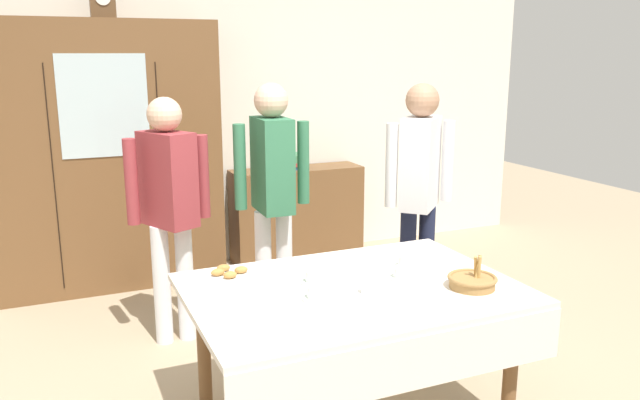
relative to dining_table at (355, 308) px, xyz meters
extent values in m
cube|color=silver|center=(0.00, 2.89, 0.71)|extent=(6.40, 0.10, 2.70)
cylinder|color=brown|center=(0.65, -0.38, -0.29)|extent=(0.07, 0.07, 0.71)
cylinder|color=brown|center=(-0.65, 0.45, -0.29)|extent=(0.07, 0.07, 0.71)
cylinder|color=brown|center=(0.65, 0.45, -0.29)|extent=(0.07, 0.07, 0.71)
cube|color=silver|center=(0.00, 0.04, 0.08)|extent=(1.59, 1.11, 0.03)
cube|color=silver|center=(0.00, -0.52, -0.05)|extent=(1.59, 0.01, 0.24)
cube|color=brown|center=(-0.90, 2.59, 0.41)|extent=(1.76, 0.45, 2.10)
cube|color=silver|center=(-0.90, 2.36, 0.83)|extent=(0.63, 0.01, 0.75)
cube|color=black|center=(-1.29, 2.36, 0.30)|extent=(0.01, 0.01, 1.68)
cube|color=black|center=(-0.51, 2.36, 0.30)|extent=(0.01, 0.01, 1.68)
cube|color=brown|center=(-0.84, 2.59, 1.58)|extent=(0.18, 0.10, 0.24)
cube|color=brown|center=(0.73, 2.64, -0.22)|extent=(1.19, 0.35, 0.84)
cube|color=#2D5184|center=(0.73, 2.64, 0.21)|extent=(0.17, 0.20, 0.03)
cube|color=#99332D|center=(0.73, 2.64, 0.25)|extent=(0.14, 0.21, 0.03)
cube|color=#3D754C|center=(0.73, 2.64, 0.28)|extent=(0.12, 0.22, 0.04)
cube|color=#3D754C|center=(0.73, 2.64, 0.31)|extent=(0.16, 0.22, 0.03)
cylinder|color=silver|center=(-0.23, -0.04, 0.10)|extent=(0.13, 0.13, 0.01)
cylinder|color=silver|center=(-0.23, -0.04, 0.13)|extent=(0.08, 0.08, 0.05)
torus|color=silver|center=(-0.19, -0.04, 0.13)|extent=(0.04, 0.01, 0.04)
cylinder|color=#47230F|center=(-0.23, -0.04, 0.15)|extent=(0.06, 0.06, 0.01)
cylinder|color=silver|center=(0.28, 0.04, 0.10)|extent=(0.13, 0.13, 0.01)
cylinder|color=silver|center=(0.28, 0.04, 0.13)|extent=(0.08, 0.08, 0.05)
torus|color=silver|center=(0.31, 0.04, 0.13)|extent=(0.04, 0.01, 0.04)
cylinder|color=white|center=(0.02, -0.09, 0.10)|extent=(0.13, 0.13, 0.01)
cylinder|color=white|center=(0.02, -0.09, 0.13)|extent=(0.08, 0.08, 0.05)
torus|color=white|center=(0.06, -0.09, 0.13)|extent=(0.04, 0.01, 0.04)
cylinder|color=#47230F|center=(0.02, -0.09, 0.15)|extent=(0.06, 0.06, 0.01)
cylinder|color=silver|center=(0.38, 0.18, 0.10)|extent=(0.13, 0.13, 0.01)
cylinder|color=silver|center=(0.38, 0.18, 0.13)|extent=(0.08, 0.08, 0.05)
torus|color=silver|center=(0.42, 0.18, 0.13)|extent=(0.04, 0.01, 0.04)
cylinder|color=#47230F|center=(0.38, 0.18, 0.15)|extent=(0.06, 0.06, 0.01)
cylinder|color=silver|center=(-0.16, 0.16, 0.10)|extent=(0.13, 0.13, 0.01)
cylinder|color=silver|center=(-0.16, 0.16, 0.13)|extent=(0.08, 0.08, 0.05)
torus|color=silver|center=(-0.12, 0.16, 0.13)|extent=(0.04, 0.01, 0.04)
cylinder|color=#9E7542|center=(0.53, -0.21, 0.12)|extent=(0.22, 0.22, 0.05)
torus|color=#9E7542|center=(0.53, -0.21, 0.15)|extent=(0.24, 0.24, 0.02)
cylinder|color=tan|center=(0.56, -0.22, 0.20)|extent=(0.02, 0.02, 0.12)
cylinder|color=tan|center=(0.56, -0.21, 0.20)|extent=(0.04, 0.03, 0.12)
cylinder|color=tan|center=(0.56, -0.19, 0.20)|extent=(0.04, 0.04, 0.12)
cylinder|color=white|center=(-0.51, 0.42, 0.10)|extent=(0.28, 0.28, 0.01)
ellipsoid|color=#BC7F3D|center=(-0.45, 0.41, 0.13)|extent=(0.07, 0.05, 0.04)
ellipsoid|color=#BC7F3D|center=(-0.53, 0.47, 0.13)|extent=(0.07, 0.05, 0.04)
ellipsoid|color=#BC7F3D|center=(-0.57, 0.42, 0.13)|extent=(0.07, 0.05, 0.04)
ellipsoid|color=#BC7F3D|center=(-0.53, 0.36, 0.13)|extent=(0.07, 0.05, 0.04)
cube|color=silver|center=(-0.03, -0.34, 0.10)|extent=(0.10, 0.01, 0.00)
ellipsoid|color=silver|center=(0.02, -0.34, 0.10)|extent=(0.03, 0.02, 0.01)
cube|color=silver|center=(-0.32, 0.09, 0.10)|extent=(0.10, 0.01, 0.00)
ellipsoid|color=silver|center=(-0.27, 0.09, 0.10)|extent=(0.03, 0.02, 0.01)
cylinder|color=silver|center=(-0.71, 1.35, -0.25)|extent=(0.11, 0.11, 0.79)
cylinder|color=silver|center=(-0.56, 1.35, -0.25)|extent=(0.11, 0.11, 0.79)
cube|color=#933338|center=(-0.64, 1.35, 0.44)|extent=(0.34, 0.41, 0.59)
sphere|color=#DBB293|center=(-0.64, 1.35, 0.84)|extent=(0.21, 0.21, 0.21)
cylinder|color=#933338|center=(-0.86, 1.35, 0.44)|extent=(0.08, 0.08, 0.53)
cylinder|color=#933338|center=(-0.42, 1.35, 0.44)|extent=(0.08, 0.08, 0.53)
cylinder|color=#191E38|center=(0.90, 1.00, -0.23)|extent=(0.11, 0.11, 0.82)
cylinder|color=#191E38|center=(1.05, 1.00, -0.23)|extent=(0.11, 0.11, 0.82)
cube|color=silver|center=(0.98, 1.00, 0.49)|extent=(0.40, 0.40, 0.62)
sphere|color=tan|center=(0.98, 1.00, 0.91)|extent=(0.22, 0.22, 0.22)
cylinder|color=silver|center=(0.76, 1.00, 0.49)|extent=(0.08, 0.08, 0.55)
cylinder|color=silver|center=(1.20, 1.00, 0.49)|extent=(0.08, 0.08, 0.55)
cylinder|color=silver|center=(-0.04, 1.31, -0.23)|extent=(0.11, 0.11, 0.82)
cylinder|color=silver|center=(0.11, 1.31, -0.23)|extent=(0.11, 0.11, 0.82)
cube|color=#33704C|center=(0.04, 1.31, 0.49)|extent=(0.21, 0.37, 0.62)
sphere|color=#DBB293|center=(0.04, 1.31, 0.91)|extent=(0.22, 0.22, 0.22)
cylinder|color=#33704C|center=(-0.18, 1.31, 0.49)|extent=(0.08, 0.08, 0.56)
cylinder|color=#33704C|center=(0.26, 1.31, 0.49)|extent=(0.08, 0.08, 0.56)
camera|label=1|loc=(-1.31, -2.58, 1.21)|focal=35.65mm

